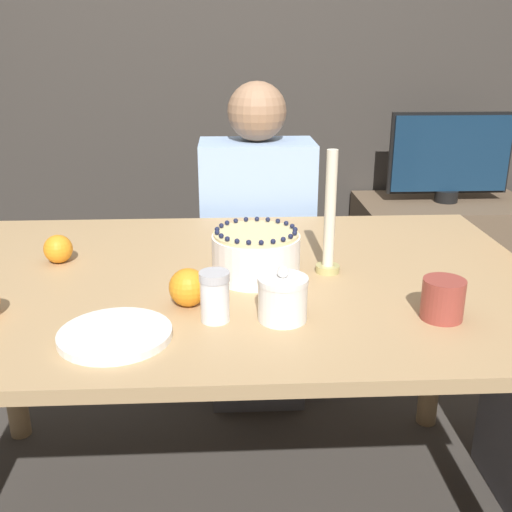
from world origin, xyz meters
The scene contains 13 objects.
wall_behind centered at (0.00, 1.40, 1.30)m, with size 8.00×0.05×2.60m.
dining_table centered at (0.00, 0.00, 0.66)m, with size 1.57×1.01×0.77m.
cake centered at (0.08, -0.01, 0.82)m, with size 0.21×0.21×0.12m.
sugar_bowl centered at (0.13, -0.26, 0.81)m, with size 0.10×0.10×0.12m.
sugar_shaker centered at (-0.01, -0.25, 0.82)m, with size 0.06×0.06×0.11m.
plate_stack centered at (-0.21, -0.32, 0.77)m, with size 0.22×0.22×0.02m.
candle centered at (0.26, 0.01, 0.89)m, with size 0.06×0.06×0.31m.
cup centered at (0.45, -0.27, 0.81)m, with size 0.09×0.09×0.09m.
orange_fruit_0 centered at (-0.07, -0.17, 0.81)m, with size 0.08×0.08×0.08m.
orange_fruit_1 centered at (-0.42, 0.11, 0.80)m, with size 0.07×0.07×0.07m.
person_man_blue_shirt centered at (0.12, 0.70, 0.51)m, with size 0.40×0.34×1.18m.
side_cabinet centered at (0.97, 1.13, 0.32)m, with size 0.75×0.44×0.64m.
tv_monitor centered at (0.97, 1.14, 0.84)m, with size 0.53×0.10×0.38m.
Camera 1 is at (0.02, -1.37, 1.31)m, focal length 42.00 mm.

